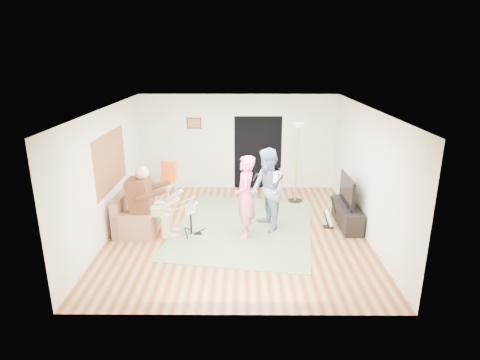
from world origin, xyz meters
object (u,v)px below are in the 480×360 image
torchiere_lamp (297,149)px  guitar_spare (329,218)px  drum_kit (191,222)px  sofa (139,212)px  dining_chair (166,188)px  guitarist (268,190)px  tv_cabinet (347,215)px  singer (245,197)px  television (347,190)px

torchiere_lamp → guitar_spare: bearing=-71.8°
drum_kit → sofa: bearing=153.3°
guitar_spare → dining_chair: 4.28m
guitarist → dining_chair: size_ratio=1.73×
drum_kit → tv_cabinet: bearing=8.7°
singer → tv_cabinet: bearing=106.1°
guitarist → television: (1.79, 0.23, -0.07)m
singer → tv_cabinet: singer is taller
guitar_spare → torchiere_lamp: (-0.55, 1.66, 1.22)m
television → torchiere_lamp: bearing=121.4°
guitarist → torchiere_lamp: bearing=133.9°
torchiere_lamp → dining_chair: torchiere_lamp is taller
singer → torchiere_lamp: (1.35, 2.11, 0.54)m
singer → guitarist: size_ratio=0.97×
sofa → torchiere_lamp: size_ratio=0.96×
singer → sofa: bearing=-103.5°
guitar_spare → dining_chair: (-3.96, 1.60, 0.16)m
guitarist → torchiere_lamp: 2.02m
torchiere_lamp → tv_cabinet: torchiere_lamp is taller
singer → dining_chair: singer is taller
torchiere_lamp → television: bearing=-58.6°
sofa → dining_chair: bearing=74.1°
dining_chair → tv_cabinet: size_ratio=0.76×
tv_cabinet → television: television is taller
torchiere_lamp → tv_cabinet: 2.17m
guitarist → television: bearing=77.0°
drum_kit → singer: (1.16, -0.04, 0.59)m
sofa → guitarist: bearing=-6.6°
singer → television: (2.29, 0.58, -0.04)m
sofa → singer: 2.62m
sofa → television: 4.78m
drum_kit → tv_cabinet: (3.50, 0.54, -0.05)m
guitarist → guitar_spare: size_ratio=2.41×
singer → guitar_spare: bearing=105.5°
sofa → torchiere_lamp: 4.22m
sofa → dining_chair: size_ratio=1.90×
guitar_spare → tv_cabinet: 0.46m
guitar_spare → tv_cabinet: bearing=16.6°
drum_kit → guitar_spare: bearing=7.5°
dining_chair → torchiere_lamp: bearing=20.9°
sofa → guitarist: size_ratio=1.09×
tv_cabinet → dining_chair: bearing=161.5°
drum_kit → tv_cabinet: 3.54m
sofa → drum_kit: sofa is taller
drum_kit → television: bearing=8.8°
torchiere_lamp → dining_chair: (-3.42, -0.06, -1.06)m
guitarist → sofa: bearing=-116.8°
singer → television: 2.36m
singer → guitarist: bearing=127.6°
drum_kit → guitarist: (1.66, 0.31, 0.62)m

